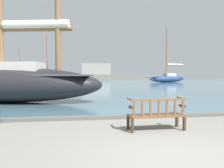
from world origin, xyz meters
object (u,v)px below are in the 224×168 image
sailboat_outer_starboard (20,79)px  sailboat_mid_port (47,80)px  sailboat_far_starboard (7,78)px  park_bench (156,114)px  sailboat_nearest_starboard (167,78)px  channel_buoy (69,86)px

sailboat_outer_starboard → sailboat_mid_port: (6.60, -8.78, 0.02)m
sailboat_outer_starboard → sailboat_far_starboard: size_ratio=0.46×
sailboat_far_starboard → sailboat_outer_starboard: bearing=103.8°
park_bench → sailboat_mid_port: (-7.69, 30.93, 0.25)m
park_bench → sailboat_mid_port: 31.88m
sailboat_nearest_starboard → sailboat_far_starboard: 37.41m
sailboat_mid_port → channel_buoy: size_ratio=6.33×
sailboat_nearest_starboard → sailboat_outer_starboard: 30.02m
park_bench → sailboat_outer_starboard: sailboat_outer_starboard is taller
sailboat_outer_starboard → park_bench: bearing=-70.2°
sailboat_far_starboard → channel_buoy: 11.89m
sailboat_far_starboard → park_bench: bearing=-47.5°
sailboat_nearest_starboard → channel_buoy: sailboat_nearest_starboard is taller
channel_buoy → sailboat_outer_starboard: bearing=116.9°
sailboat_far_starboard → channel_buoy: (2.75, 11.52, -1.04)m
park_bench → sailboat_far_starboard: size_ratio=0.11×
sailboat_outer_starboard → sailboat_far_starboard: sailboat_far_starboard is taller
sailboat_far_starboard → channel_buoy: sailboat_far_starboard is taller
park_bench → channel_buoy: (-3.43, 18.27, -0.08)m
sailboat_nearest_starboard → sailboat_outer_starboard: bearing=175.1°
sailboat_nearest_starboard → channel_buoy: 26.83m
sailboat_outer_starboard → sailboat_far_starboard: 33.96m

